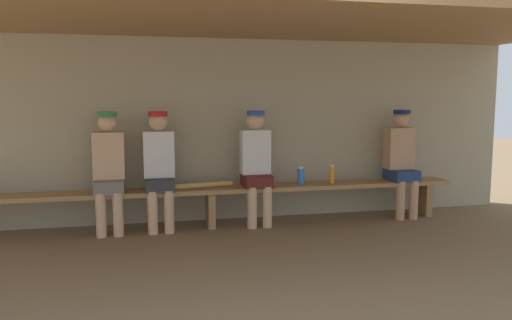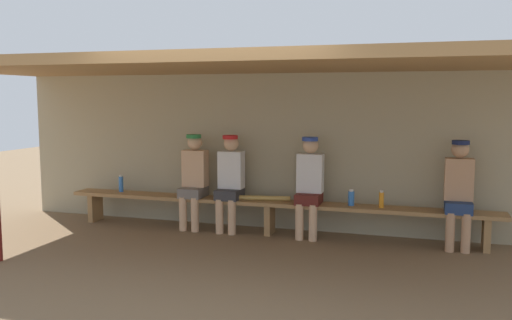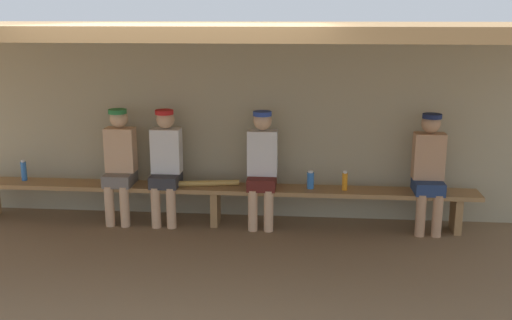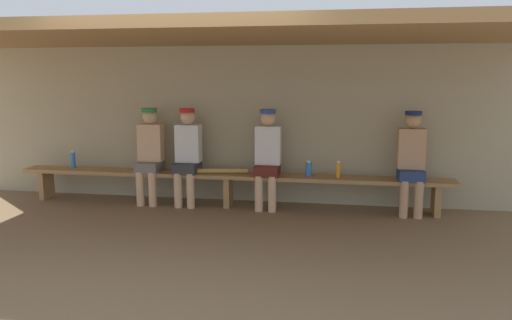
% 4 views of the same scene
% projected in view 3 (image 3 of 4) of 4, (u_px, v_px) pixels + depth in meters
% --- Properties ---
extents(ground_plane, '(24.00, 24.00, 0.00)m').
position_uv_depth(ground_plane, '(190.00, 281.00, 5.52)').
color(ground_plane, brown).
extents(back_wall, '(8.00, 0.20, 2.20)m').
position_uv_depth(back_wall, '(220.00, 125.00, 7.19)').
color(back_wall, tan).
rests_on(back_wall, ground).
extents(dugout_roof, '(8.00, 2.80, 0.12)m').
position_uv_depth(dugout_roof, '(198.00, 30.00, 5.66)').
color(dugout_roof, '#9E7547').
rests_on(dugout_roof, back_wall).
extents(bench, '(6.00, 0.36, 0.46)m').
position_uv_depth(bench, '(215.00, 192.00, 6.93)').
color(bench, '#9E7547').
rests_on(bench, ground).
extents(player_with_sunglasses, '(0.34, 0.42, 1.34)m').
position_uv_depth(player_with_sunglasses, '(429.00, 167.00, 6.63)').
color(player_with_sunglasses, navy).
rests_on(player_with_sunglasses, ground).
extents(player_shirtless_tan, '(0.34, 0.42, 1.34)m').
position_uv_depth(player_shirtless_tan, '(262.00, 163.00, 6.80)').
color(player_shirtless_tan, '#591E19').
rests_on(player_shirtless_tan, ground).
extents(player_in_white, '(0.34, 0.42, 1.34)m').
position_uv_depth(player_in_white, '(166.00, 161.00, 6.90)').
color(player_in_white, '#333338').
rests_on(player_in_white, ground).
extents(player_near_post, '(0.34, 0.42, 1.34)m').
position_uv_depth(player_near_post, '(120.00, 160.00, 6.95)').
color(player_near_post, slate).
rests_on(player_near_post, ground).
extents(water_bottle_orange, '(0.08, 0.08, 0.21)m').
position_uv_depth(water_bottle_orange, '(310.00, 180.00, 6.81)').
color(water_bottle_orange, blue).
rests_on(water_bottle_orange, bench).
extents(water_bottle_green, '(0.07, 0.07, 0.25)m').
position_uv_depth(water_bottle_green, '(24.00, 171.00, 7.14)').
color(water_bottle_green, blue).
rests_on(water_bottle_green, bench).
extents(water_bottle_clear, '(0.06, 0.06, 0.22)m').
position_uv_depth(water_bottle_clear, '(345.00, 181.00, 6.75)').
color(water_bottle_clear, orange).
rests_on(water_bottle_clear, bench).
extents(baseball_bat, '(0.84, 0.21, 0.07)m').
position_uv_depth(baseball_bat, '(203.00, 183.00, 6.92)').
color(baseball_bat, tan).
rests_on(baseball_bat, bench).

